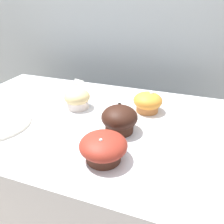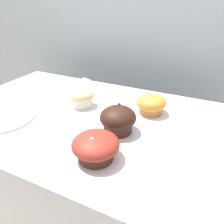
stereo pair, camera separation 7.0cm
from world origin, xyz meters
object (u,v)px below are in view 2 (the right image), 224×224
Objects in this scene: muffin_front_left at (118,120)px; serving_plate at (3,117)px; muffin_back_right at (151,104)px; muffin_front_center at (82,97)px; muffin_back_left at (96,146)px.

serving_plate is at bearing -165.68° from muffin_front_left.
muffin_front_left reaches higher than muffin_back_right.
muffin_front_center and muffin_back_left have the same top height.
serving_plate is (-0.19, -0.20, -0.03)m from muffin_front_center.
muffin_front_center is at bearing 152.77° from muffin_front_left.
muffin_front_center is 0.92× the size of muffin_back_right.
muffin_front_center reaches higher than serving_plate.
muffin_front_left is at bearing 90.98° from muffin_back_left.
muffin_front_left is at bearing -27.23° from muffin_front_center.
muffin_back_right is 0.17m from muffin_front_left.
muffin_back_right is at bearing 70.81° from muffin_front_left.
muffin_back_right is at bearing 30.31° from serving_plate.
muffin_front_left reaches higher than muffin_back_left.
muffin_front_left is (-0.00, 0.14, 0.00)m from muffin_back_left.
muffin_back_right is 0.48× the size of serving_plate.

